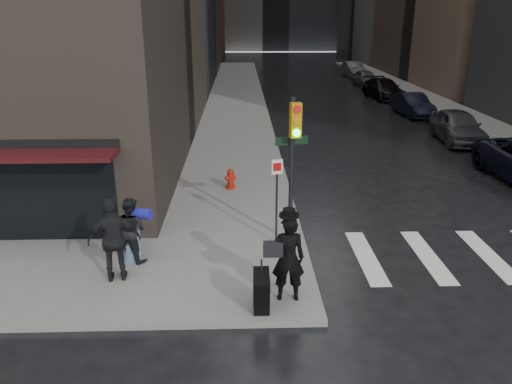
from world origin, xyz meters
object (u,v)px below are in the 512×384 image
at_px(man_greycoat, 114,240).
at_px(parked_car_5, 353,69).
at_px(parked_car_4, 366,78).
at_px(fire_hydrant, 231,180).
at_px(parked_car_1, 458,126).
at_px(parked_car_3, 384,89).
at_px(man_overcoat, 283,264).
at_px(man_jeans, 131,229).
at_px(parked_car_2, 413,105).
at_px(traffic_light, 292,152).

xyz_separation_m(man_greycoat, parked_car_5, (13.86, 38.97, -0.43)).
relative_size(man_greycoat, parked_car_4, 0.51).
height_order(fire_hydrant, parked_car_5, parked_car_5).
bearing_deg(parked_car_1, fire_hydrant, -143.03).
xyz_separation_m(parked_car_3, parked_car_4, (0.22, 6.45, -0.03)).
bearing_deg(parked_car_1, man_overcoat, -119.80).
distance_m(man_jeans, parked_car_2, 22.80).
xyz_separation_m(fire_hydrant, parked_car_4, (11.02, 26.30, 0.20)).
bearing_deg(parked_car_4, man_overcoat, -110.68).
relative_size(man_jeans, man_greycoat, 0.82).
height_order(parked_car_2, parked_car_5, parked_car_5).
relative_size(man_jeans, parked_car_3, 0.34).
xyz_separation_m(traffic_light, parked_car_3, (9.15, 24.22, -1.94)).
bearing_deg(parked_car_3, man_greycoat, -122.60).
height_order(fire_hydrant, parked_car_4, parked_car_4).
bearing_deg(parked_car_5, man_greycoat, -111.67).
distance_m(man_overcoat, fire_hydrant, 7.38).
height_order(man_overcoat, man_jeans, man_overcoat).
bearing_deg(traffic_light, man_greycoat, -169.73).
relative_size(man_jeans, parked_car_1, 0.36).
relative_size(man_overcoat, man_greycoat, 1.07).
bearing_deg(man_overcoat, traffic_light, -98.79).
bearing_deg(parked_car_2, parked_car_1, -93.62).
height_order(parked_car_3, parked_car_4, parked_car_3).
bearing_deg(man_jeans, man_overcoat, 178.95).
distance_m(parked_car_1, parked_car_4, 19.36).
xyz_separation_m(man_jeans, parked_car_3, (13.13, 25.10, -0.27)).
xyz_separation_m(man_overcoat, parked_car_2, (9.58, 20.65, -0.37)).
height_order(fire_hydrant, parked_car_1, parked_car_1).
distance_m(man_jeans, parked_car_4, 34.26).
distance_m(man_overcoat, man_jeans, 4.07).
xyz_separation_m(man_jeans, traffic_light, (3.98, 0.88, 1.67)).
height_order(man_greycoat, parked_car_4, man_greycoat).
bearing_deg(man_overcoat, parked_car_5, -104.43).
xyz_separation_m(parked_car_1, parked_car_5, (0.52, 25.81, -0.05)).
bearing_deg(traffic_light, fire_hydrant, 96.94).
height_order(man_jeans, parked_car_2, man_jeans).
distance_m(man_greycoat, traffic_light, 4.77).
relative_size(parked_car_3, parked_car_4, 1.23).
bearing_deg(man_overcoat, parked_car_1, -124.35).
bearing_deg(parked_car_1, parked_car_4, 93.85).
bearing_deg(parked_car_3, parked_car_1, -95.35).
height_order(traffic_light, parked_car_3, traffic_light).
height_order(traffic_light, parked_car_4, traffic_light).
height_order(man_overcoat, man_greycoat, man_overcoat).
xyz_separation_m(parked_car_3, parked_car_5, (0.57, 12.90, 0.02)).
xyz_separation_m(man_greycoat, parked_car_3, (13.29, 26.07, -0.44)).
xyz_separation_m(traffic_light, parked_car_2, (9.14, 17.77, -1.97)).
height_order(parked_car_1, parked_car_2, parked_car_1).
relative_size(fire_hydrant, parked_car_4, 0.18).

